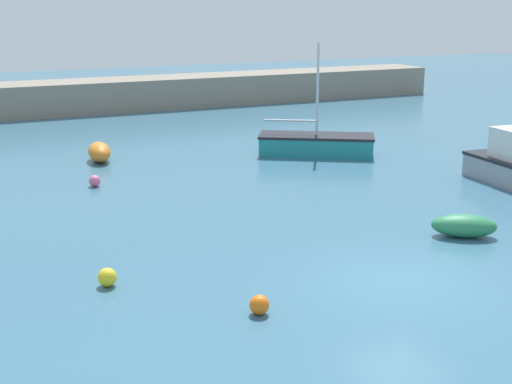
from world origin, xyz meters
name	(u,v)px	position (x,y,z in m)	size (l,w,h in m)	color
ground_plane	(399,283)	(0.00, 0.00, -0.10)	(120.00, 120.00, 0.20)	#38667F
harbor_breakwater	(101,95)	(0.00, 31.20, 0.96)	(47.59, 3.59, 1.93)	gray
sailboat_twin_hulled	(316,144)	(5.57, 13.83, 0.48)	(5.29, 4.25, 4.98)	teal
dinghy_near_pier	(99,152)	(-3.58, 16.64, 0.42)	(1.16, 2.05, 0.83)	orange
fishing_dinghy_green	(464,226)	(3.73, 1.95, 0.34)	(2.09, 1.80, 0.67)	#287A4C
mooring_buoy_pink	(95,181)	(-4.76, 12.44, 0.22)	(0.43, 0.43, 0.43)	#EA668C
mooring_buoy_orange	(259,305)	(-4.03, -0.33, 0.22)	(0.45, 0.45, 0.45)	orange
mooring_buoy_yellow	(107,277)	(-6.69, 2.70, 0.23)	(0.46, 0.46, 0.46)	yellow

